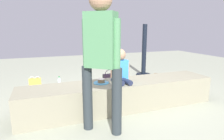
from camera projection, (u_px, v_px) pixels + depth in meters
The scene contains 12 objects.
ground_plane at pixel (121, 108), 2.92m from camera, with size 12.00×12.00×0.00m, color #9A9F89.
concrete_ledge at pixel (121, 95), 2.88m from camera, with size 2.89×0.56×0.41m, color gray.
child_seated at pixel (120, 68), 2.76m from camera, with size 0.28×0.33×0.48m.
adult_standing at pixel (101, 49), 2.06m from camera, with size 0.39×0.36×1.59m.
cake_plate at pixel (101, 82), 2.75m from camera, with size 0.22×0.22×0.07m.
gift_bag at pixel (35, 85), 3.60m from camera, with size 0.21×0.11×0.31m.
railing_post at pixel (144, 56), 4.82m from camera, with size 0.36×0.36×1.28m.
water_bottle_near_gift at pixel (79, 95), 3.18m from camera, with size 0.07×0.07×0.23m.
water_bottle_far_side at pixel (59, 83), 3.87m from camera, with size 0.06×0.06×0.24m.
cake_box_white at pixel (52, 93), 3.38m from camera, with size 0.29×0.33×0.11m, color white.
handbag_black_leather at pixel (110, 78), 4.19m from camera, with size 0.28×0.12×0.31m.
handbag_brown_canvas at pixel (155, 82), 3.91m from camera, with size 0.28×0.12×0.30m.
Camera 1 is at (-1.09, -2.51, 1.18)m, focal length 30.88 mm.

